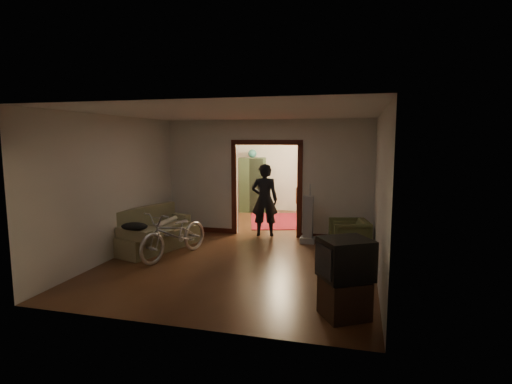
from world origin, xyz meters
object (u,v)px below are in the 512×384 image
(armchair, at_px, (349,236))
(desk, at_px, (328,204))
(person, at_px, (265,200))
(sofa, at_px, (156,228))
(bicycle, at_px, (175,234))
(locker, at_px, (252,185))

(armchair, distance_m, desk, 4.08)
(armchair, distance_m, person, 2.34)
(armchair, relative_size, desk, 0.80)
(person, distance_m, desk, 3.32)
(sofa, distance_m, person, 2.66)
(sofa, relative_size, bicycle, 1.06)
(sofa, height_order, armchair, sofa)
(bicycle, bearing_deg, person, 76.21)
(bicycle, xyz_separation_m, person, (1.31, 2.20, 0.40))
(locker, xyz_separation_m, desk, (2.45, -0.07, -0.52))
(sofa, bearing_deg, desk, 71.90)
(bicycle, bearing_deg, armchair, 36.49)
(person, xyz_separation_m, locker, (-1.14, 3.07, -0.01))
(bicycle, relative_size, person, 1.03)
(armchair, bearing_deg, locker, -155.33)
(armchair, bearing_deg, desk, 177.10)
(bicycle, relative_size, desk, 1.89)
(sofa, distance_m, armchair, 4.09)
(armchair, xyz_separation_m, locker, (-3.17, 4.09, 0.52))
(person, height_order, desk, person)
(armchair, xyz_separation_m, person, (-2.04, 1.01, 0.53))
(sofa, height_order, locker, locker)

